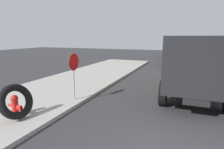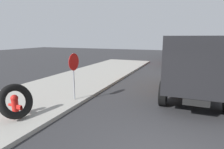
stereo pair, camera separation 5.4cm
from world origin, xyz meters
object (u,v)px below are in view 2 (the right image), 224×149
object	(u,v)px
loose_tire	(16,101)
stop_sign	(74,68)
fire_hydrant	(15,104)
dump_truck_gray	(181,47)
dump_truck_red	(182,50)
dump_truck_orange	(195,64)

from	to	relation	value
loose_tire	stop_sign	bearing A→B (deg)	-16.41
fire_hydrant	stop_sign	bearing A→B (deg)	-24.12
dump_truck_gray	dump_truck_red	bearing A→B (deg)	-176.72
dump_truck_orange	dump_truck_red	world-z (taller)	same
fire_hydrant	loose_tire	world-z (taller)	loose_tire
fire_hydrant	dump_truck_gray	distance (m)	24.75
loose_tire	dump_truck_orange	world-z (taller)	dump_truck_orange
stop_sign	dump_truck_gray	xyz separation A→B (m)	(22.01, -3.48, 0.00)
fire_hydrant	dump_truck_gray	bearing A→B (deg)	-10.50
fire_hydrant	dump_truck_red	size ratio (longest dim) A/B	0.11
loose_tire	dump_truck_orange	distance (m)	8.19
stop_sign	dump_truck_gray	size ratio (longest dim) A/B	0.30
stop_sign	dump_truck_red	world-z (taller)	dump_truck_red
fire_hydrant	loose_tire	size ratio (longest dim) A/B	0.62
fire_hydrant	stop_sign	size ratio (longest dim) A/B	0.36
dump_truck_orange	dump_truck_gray	distance (m)	18.77
loose_tire	dump_truck_orange	xyz separation A→B (m)	(5.80, -5.73, 0.83)
fire_hydrant	dump_truck_red	xyz separation A→B (m)	(16.06, -4.98, 1.05)
fire_hydrant	dump_truck_orange	world-z (taller)	dump_truck_orange
stop_sign	dump_truck_red	xyz separation A→B (m)	(13.77, -3.95, 0.00)
fire_hydrant	loose_tire	bearing A→B (deg)	-123.02
loose_tire	dump_truck_orange	size ratio (longest dim) A/B	0.18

